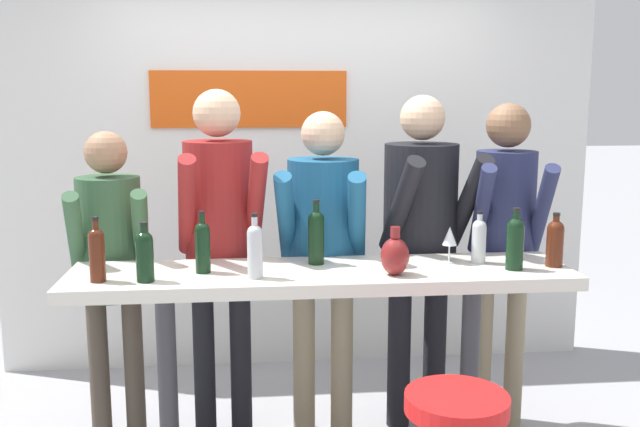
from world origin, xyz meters
TOP-DOWN VIEW (x-y plane):
  - back_wall at (-0.00, 1.51)m, footprint 3.93×0.12m
  - tasting_table at (0.00, 0.00)m, footprint 2.33×0.54m
  - person_far_left at (-1.04, 0.45)m, footprint 0.43×0.54m
  - person_left at (-0.48, 0.43)m, footprint 0.47×0.60m
  - person_center_left at (0.05, 0.42)m, footprint 0.49×0.60m
  - person_center at (0.58, 0.48)m, footprint 0.54×0.65m
  - person_center_right at (1.02, 0.41)m, footprint 0.43×0.56m
  - wine_bottle_0 at (-0.31, -0.12)m, footprint 0.07×0.07m
  - wine_bottle_1 at (-0.54, -0.00)m, footprint 0.07×0.07m
  - wine_bottle_2 at (-0.99, -0.11)m, footprint 0.07×0.07m
  - wine_bottle_3 at (1.10, -0.04)m, footprint 0.08×0.08m
  - wine_bottle_4 at (-0.78, -0.13)m, footprint 0.08×0.08m
  - wine_bottle_5 at (0.76, 0.06)m, footprint 0.07×0.07m
  - wine_bottle_6 at (-0.01, 0.12)m, footprint 0.08×0.08m
  - wine_bottle_7 at (0.89, -0.08)m, footprint 0.08×0.08m
  - wine_glass_0 at (0.62, 0.08)m, footprint 0.07×0.07m
  - decorative_vase at (0.32, -0.13)m, footprint 0.13×0.13m

SIDE VIEW (x-z plane):
  - tasting_table at x=0.00m, z-range 0.34..1.36m
  - person_far_left at x=-1.04m, z-range 0.20..1.84m
  - person_center_left at x=0.05m, z-range 0.21..1.94m
  - decorative_vase at x=0.32m, z-range 1.00..1.22m
  - person_center_right at x=1.02m, z-range 0.23..2.01m
  - person_center at x=0.58m, z-range 0.22..2.03m
  - wine_bottle_5 at x=0.76m, z-range 1.01..1.26m
  - wine_bottle_3 at x=1.10m, z-range 1.01..1.27m
  - wine_bottle_4 at x=-0.78m, z-range 1.01..1.27m
  - wine_glass_0 at x=0.62m, z-range 1.06..1.23m
  - wine_bottle_1 at x=-0.54m, z-range 1.01..1.29m
  - wine_bottle_2 at x=-0.99m, z-range 1.01..1.29m
  - wine_bottle_0 at x=-0.31m, z-range 1.01..1.30m
  - wine_bottle_7 at x=0.89m, z-range 1.01..1.30m
  - person_left at x=-0.48m, z-range 0.23..2.08m
  - wine_bottle_6 at x=-0.01m, z-range 1.01..1.32m
  - back_wall at x=0.00m, z-range 0.00..2.63m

